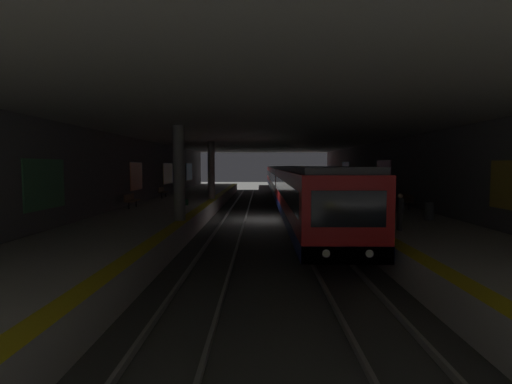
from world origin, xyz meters
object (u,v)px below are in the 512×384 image
at_px(person_walking_mid, 362,189).
at_px(backpack_on_floor, 186,202).
at_px(bench_left_near, 406,200).
at_px(bench_left_mid, 357,188).
at_px(pillar_near, 179,173).
at_px(metro_train, 285,181).
at_px(trash_bin, 429,211).
at_px(bench_right_mid, 131,200).
at_px(bench_right_far, 163,191).
at_px(person_waiting_near, 400,211).
at_px(pillar_far, 211,170).

relative_size(person_walking_mid, backpack_on_floor, 4.33).
relative_size(bench_left_near, bench_left_mid, 1.00).
xyz_separation_m(pillar_near, metro_train, (23.06, -6.55, -1.30)).
relative_size(bench_left_near, trash_bin, 2.00).
distance_m(metro_train, person_walking_mid, 13.83).
height_order(bench_right_mid, backpack_on_floor, bench_right_mid).
bearing_deg(bench_left_mid, bench_left_near, 180.00).
distance_m(bench_right_far, person_waiting_near, 21.08).
height_order(bench_left_near, backpack_on_floor, bench_left_near).
xyz_separation_m(backpack_on_floor, trash_bin, (-6.79, -13.21, 0.23)).
distance_m(metro_train, bench_left_mid, 8.52).
height_order(metro_train, bench_left_near, metro_train).
bearing_deg(trash_bin, bench_left_mid, -2.47).
height_order(bench_left_mid, trash_bin, bench_left_mid).
height_order(person_waiting_near, backpack_on_floor, person_waiting_near).
distance_m(bench_left_near, bench_left_mid, 12.09).
relative_size(metro_train, backpack_on_floor, 150.36).
xyz_separation_m(bench_left_near, person_waiting_near, (-8.07, 3.28, 0.29)).
xyz_separation_m(bench_left_mid, bench_right_far, (-4.22, 17.07, 0.00)).
height_order(pillar_far, bench_left_mid, pillar_far).
relative_size(bench_left_mid, trash_bin, 2.00).
bearing_deg(person_walking_mid, pillar_near, 131.54).
xyz_separation_m(bench_left_near, trash_bin, (-4.96, 0.73, -0.10)).
xyz_separation_m(pillar_far, bench_left_near, (-6.69, -12.88, -1.75)).
xyz_separation_m(bench_right_mid, trash_bin, (-5.09, -16.33, -0.10)).
distance_m(metro_train, trash_bin, 23.41).
distance_m(bench_right_mid, backpack_on_floor, 3.58).
bearing_deg(bench_right_mid, bench_left_mid, -54.98).
relative_size(bench_left_mid, backpack_on_floor, 4.25).
relative_size(bench_right_mid, person_walking_mid, 0.98).
height_order(metro_train, person_walking_mid, metro_train).
xyz_separation_m(bench_left_mid, person_walking_mid, (-7.27, 1.47, 0.42)).
height_order(person_waiting_near, trash_bin, person_waiting_near).
bearing_deg(bench_left_near, person_walking_mid, 16.93).
bearing_deg(bench_left_mid, person_walking_mid, 168.60).
height_order(backpack_on_floor, trash_bin, trash_bin).
distance_m(bench_left_near, person_waiting_near, 8.72).
relative_size(pillar_far, trash_bin, 5.35).
bearing_deg(metro_train, person_waiting_near, -173.26).
xyz_separation_m(pillar_near, bench_right_mid, (5.42, 4.18, -1.75)).
bearing_deg(trash_bin, bench_right_far, 51.85).
bearing_deg(backpack_on_floor, metro_train, -25.51).
relative_size(pillar_far, bench_left_near, 2.68).
relative_size(pillar_near, trash_bin, 5.35).
distance_m(person_walking_mid, backpack_on_floor, 12.85).
relative_size(bench_left_near, bench_right_mid, 1.00).
xyz_separation_m(person_walking_mid, trash_bin, (-9.78, -0.73, -0.52)).
relative_size(bench_right_mid, person_waiting_near, 1.11).
relative_size(pillar_near, pillar_far, 1.00).
distance_m(pillar_near, person_walking_mid, 15.31).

